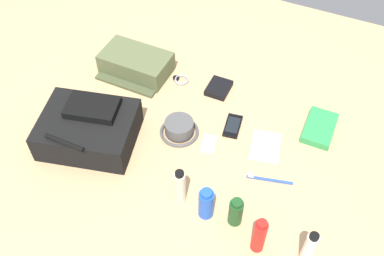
# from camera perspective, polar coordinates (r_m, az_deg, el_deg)

# --- Properties ---
(ground_plane) EXTENTS (2.64, 2.02, 0.02)m
(ground_plane) POSITION_cam_1_polar(r_m,az_deg,el_deg) (1.74, -0.00, -1.11)
(ground_plane) COLOR tan
(ground_plane) RESTS_ON ground
(backpack) EXTENTS (0.40, 0.35, 0.15)m
(backpack) POSITION_cam_1_polar(r_m,az_deg,el_deg) (1.71, -13.02, -0.02)
(backpack) COLOR black
(backpack) RESTS_ON ground_plane
(toiletry_pouch) EXTENTS (0.29, 0.21, 0.09)m
(toiletry_pouch) POSITION_cam_1_polar(r_m,az_deg,el_deg) (1.96, -7.17, 8.11)
(toiletry_pouch) COLOR #56603D
(toiletry_pouch) RESTS_ON ground_plane
(bucket_hat) EXTENTS (0.15, 0.15, 0.06)m
(bucket_hat) POSITION_cam_1_polar(r_m,az_deg,el_deg) (1.71, -1.64, -0.05)
(bucket_hat) COLOR #4E4E4E
(bucket_hat) RESTS_ON ground_plane
(toothpaste_tube) EXTENTS (0.04, 0.04, 0.16)m
(toothpaste_tube) POSITION_cam_1_polar(r_m,az_deg,el_deg) (1.43, 14.68, -14.58)
(toothpaste_tube) COLOR white
(toothpaste_tube) RESTS_ON ground_plane
(sunscreen_spray) EXTENTS (0.04, 0.04, 0.16)m
(sunscreen_spray) POSITION_cam_1_polar(r_m,az_deg,el_deg) (1.42, 8.56, -13.40)
(sunscreen_spray) COLOR red
(sunscreen_spray) RESTS_ON ground_plane
(shampoo_bottle) EXTENTS (0.05, 0.05, 0.12)m
(shampoo_bottle) POSITION_cam_1_polar(r_m,az_deg,el_deg) (1.48, 5.59, -10.57)
(shampoo_bottle) COLOR #19471E
(shampoo_bottle) RESTS_ON ground_plane
(deodorant_spray) EXTENTS (0.05, 0.05, 0.13)m
(deodorant_spray) POSITION_cam_1_polar(r_m,az_deg,el_deg) (1.48, 1.81, -9.57)
(deodorant_spray) COLOR blue
(deodorant_spray) RESTS_ON ground_plane
(lotion_bottle) EXTENTS (0.04, 0.04, 0.16)m
(lotion_bottle) POSITION_cam_1_polar(r_m,az_deg,el_deg) (1.50, -1.55, -7.45)
(lotion_bottle) COLOR beige
(lotion_bottle) RESTS_ON ground_plane
(paperback_novel) EXTENTS (0.11, 0.18, 0.03)m
(paperback_novel) POSITION_cam_1_polar(r_m,az_deg,el_deg) (1.80, 15.92, -0.01)
(paperback_novel) COLOR #2D934C
(paperback_novel) RESTS_ON ground_plane
(cell_phone) EXTENTS (0.08, 0.12, 0.01)m
(cell_phone) POSITION_cam_1_polar(r_m,az_deg,el_deg) (1.75, 5.21, 0.27)
(cell_phone) COLOR black
(cell_phone) RESTS_ON ground_plane
(media_player) EXTENTS (0.07, 0.09, 0.01)m
(media_player) POSITION_cam_1_polar(r_m,az_deg,el_deg) (1.69, 2.15, -2.06)
(media_player) COLOR #B7B7BC
(media_player) RESTS_ON ground_plane
(wristwatch) EXTENTS (0.07, 0.06, 0.01)m
(wristwatch) POSITION_cam_1_polar(r_m,az_deg,el_deg) (1.93, -1.44, 6.18)
(wristwatch) COLOR #99999E
(wristwatch) RESTS_ON ground_plane
(toothbrush) EXTENTS (0.16, 0.05, 0.02)m
(toothbrush) POSITION_cam_1_polar(r_m,az_deg,el_deg) (1.62, 9.50, -6.44)
(toothbrush) COLOR blue
(toothbrush) RESTS_ON ground_plane
(wallet) EXTENTS (0.09, 0.11, 0.02)m
(wallet) POSITION_cam_1_polar(r_m,az_deg,el_deg) (1.89, 3.48, 5.08)
(wallet) COLOR black
(wallet) RESTS_ON ground_plane
(notepad) EXTENTS (0.14, 0.17, 0.02)m
(notepad) POSITION_cam_1_polar(r_m,az_deg,el_deg) (1.70, 9.30, -2.51)
(notepad) COLOR beige
(notepad) RESTS_ON ground_plane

